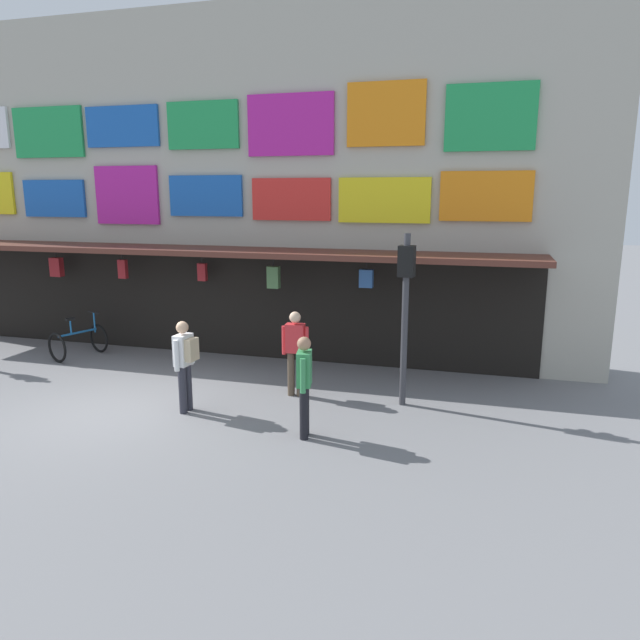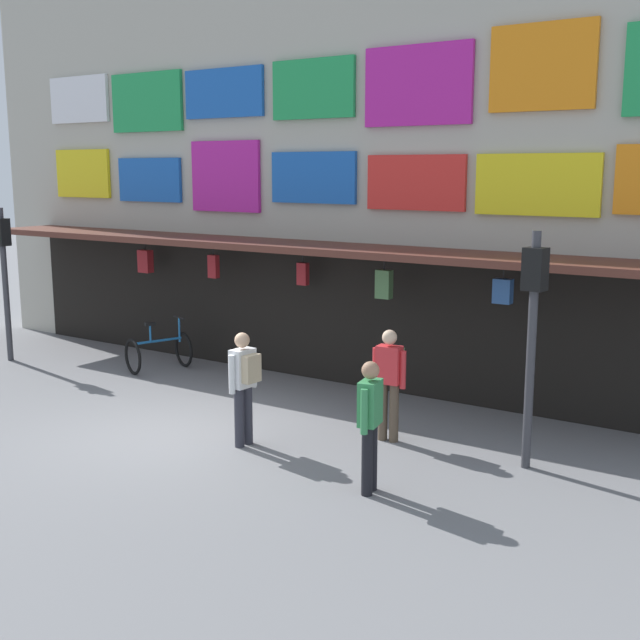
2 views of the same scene
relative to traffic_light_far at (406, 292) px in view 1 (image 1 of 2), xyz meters
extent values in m
plane|color=slate|center=(-5.04, -1.66, -2.14)|extent=(80.00, 80.00, 0.00)
cube|color=#B2AD9E|center=(-5.04, 2.94, 1.86)|extent=(18.00, 1.20, 8.00)
cube|color=#592D23|center=(-5.04, 1.64, 0.46)|extent=(15.30, 1.40, 0.12)
cube|color=green|center=(-9.26, 2.29, 3.21)|extent=(1.99, 0.08, 1.21)
cube|color=blue|center=(-7.15, 2.29, 3.29)|extent=(1.94, 0.08, 0.94)
cube|color=green|center=(-5.04, 2.29, 3.26)|extent=(1.76, 0.08, 1.06)
cube|color=#B71E93|center=(-2.93, 2.29, 3.21)|extent=(1.98, 0.08, 1.31)
cube|color=orange|center=(-0.82, 2.29, 3.36)|extent=(1.65, 0.08, 1.30)
cube|color=green|center=(1.28, 2.29, 3.23)|extent=(1.78, 0.08, 1.31)
cube|color=blue|center=(-9.26, 2.29, 1.61)|extent=(1.78, 0.08, 0.92)
cube|color=#B71E93|center=(-7.15, 2.29, 1.69)|extent=(1.70, 0.08, 1.39)
cube|color=blue|center=(-5.04, 2.29, 1.68)|extent=(1.84, 0.08, 0.94)
cube|color=red|center=(-2.93, 2.29, 1.61)|extent=(1.84, 0.08, 0.93)
cube|color=yellow|center=(-0.82, 2.29, 1.59)|extent=(2.00, 0.08, 0.96)
cube|color=orange|center=(1.28, 2.29, 1.68)|extent=(1.86, 0.08, 1.02)
cylinder|color=black|center=(-9.02, 1.85, 0.28)|extent=(0.02, 0.02, 0.24)
cube|color=maroon|center=(-9.02, 1.85, -0.08)|extent=(0.30, 0.18, 0.47)
cylinder|color=black|center=(-7.05, 1.76, 0.29)|extent=(0.02, 0.02, 0.22)
cube|color=maroon|center=(-7.05, 1.76, -0.05)|extent=(0.21, 0.12, 0.45)
cylinder|color=black|center=(-5.03, 1.93, 0.27)|extent=(0.02, 0.02, 0.26)
cube|color=maroon|center=(-5.03, 1.93, -0.07)|extent=(0.20, 0.12, 0.41)
cylinder|color=black|center=(-3.13, 1.60, 0.28)|extent=(0.02, 0.02, 0.23)
cube|color=#477042|center=(-3.13, 1.60, -0.07)|extent=(0.27, 0.16, 0.48)
cylinder|color=black|center=(-1.06, 1.66, 0.28)|extent=(0.02, 0.02, 0.23)
cube|color=#2D5693|center=(-1.06, 1.66, -0.03)|extent=(0.28, 0.17, 0.38)
cube|color=black|center=(-5.04, 2.32, -0.89)|extent=(15.30, 0.04, 2.50)
cylinder|color=#38383D|center=(0.00, -0.01, -0.54)|extent=(0.12, 0.12, 3.20)
cube|color=black|center=(0.00, -0.01, 0.56)|extent=(0.31, 0.27, 0.56)
sphere|color=black|center=(0.01, 0.12, 0.69)|extent=(0.15, 0.15, 0.15)
sphere|color=#19DB3D|center=(0.01, 0.12, 0.43)|extent=(0.15, 0.15, 0.15)
torus|color=black|center=(-7.77, 1.61, -1.78)|extent=(0.70, 0.30, 0.72)
torus|color=black|center=(-8.15, 0.57, -1.78)|extent=(0.70, 0.30, 0.72)
cylinder|color=#1E66A8|center=(-7.96, 1.09, -1.53)|extent=(0.39, 0.95, 0.05)
cylinder|color=#1E66A8|center=(-8.02, 0.93, -1.36)|extent=(0.04, 0.04, 0.35)
cube|color=black|center=(-8.02, 0.93, -1.17)|extent=(0.16, 0.22, 0.06)
cylinder|color=#1E66A8|center=(-7.80, 1.53, -1.36)|extent=(0.04, 0.04, 0.50)
cylinder|color=black|center=(-7.80, 1.53, -1.11)|extent=(0.43, 0.18, 0.04)
cylinder|color=#2D2D38|center=(-3.74, -1.52, -1.70)|extent=(0.14, 0.14, 0.88)
cylinder|color=#2D2D38|center=(-3.73, -1.34, -1.70)|extent=(0.14, 0.14, 0.88)
cube|color=white|center=(-3.74, -1.43, -0.98)|extent=(0.25, 0.38, 0.56)
sphere|color=tan|center=(-3.74, -1.43, -0.57)|extent=(0.22, 0.22, 0.22)
cylinder|color=white|center=(-3.76, -1.65, -1.03)|extent=(0.09, 0.09, 0.56)
cylinder|color=white|center=(-3.72, -1.21, -1.03)|extent=(0.09, 0.09, 0.56)
cube|color=tan|center=(-3.58, -1.45, -0.96)|extent=(0.18, 0.29, 0.40)
cylinder|color=brown|center=(-1.99, -0.08, -1.70)|extent=(0.14, 0.14, 0.88)
cylinder|color=brown|center=(-2.17, -0.09, -1.70)|extent=(0.14, 0.14, 0.88)
cube|color=red|center=(-2.08, -0.08, -0.98)|extent=(0.38, 0.25, 0.56)
sphere|color=beige|center=(-2.08, -0.08, -0.57)|extent=(0.22, 0.22, 0.22)
cylinder|color=red|center=(-1.86, -0.07, -1.03)|extent=(0.09, 0.09, 0.56)
cylinder|color=red|center=(-2.30, -0.10, -1.03)|extent=(0.09, 0.09, 0.56)
cube|color=#477042|center=(-2.10, 0.07, -0.96)|extent=(0.29, 0.18, 0.40)
cylinder|color=black|center=(-1.31, -2.02, -1.70)|extent=(0.14, 0.14, 0.88)
cylinder|color=black|center=(-1.35, -1.84, -1.70)|extent=(0.14, 0.14, 0.88)
cube|color=#388E51|center=(-1.33, -1.93, -0.98)|extent=(0.29, 0.40, 0.56)
sphere|color=#A87A5B|center=(-1.33, -1.93, -0.57)|extent=(0.22, 0.22, 0.22)
cylinder|color=#388E51|center=(-1.28, -2.15, -1.03)|extent=(0.09, 0.09, 0.56)
cylinder|color=#388E51|center=(-1.37, -1.72, -1.03)|extent=(0.09, 0.09, 0.56)
camera|label=1|loc=(1.34, -10.46, 1.77)|focal=32.88mm
camera|label=2|loc=(3.44, -10.17, 1.83)|focal=45.27mm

